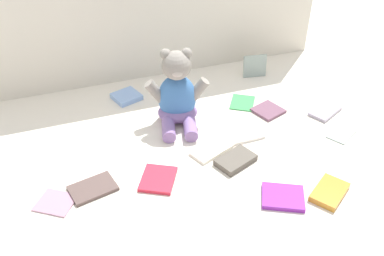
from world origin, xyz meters
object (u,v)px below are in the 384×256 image
object	(u,v)px
book_case_2	(268,111)
book_case_7	(243,136)
book_case_12	(93,188)
book_case_13	(56,202)
book_case_5	(325,111)
book_case_9	(158,179)
book_case_0	(126,97)
book_case_10	(341,134)
book_case_11	(236,160)
teddy_bear	(177,96)
book_case_8	(329,192)
book_case_3	(255,66)
book_case_1	(283,197)
book_case_6	(212,150)
book_case_4	(242,102)

from	to	relation	value
book_case_2	book_case_7	bearing A→B (deg)	15.98
book_case_12	book_case_13	bearing A→B (deg)	-92.47
book_case_5	book_case_13	world-z (taller)	book_case_5
book_case_9	book_case_7	bearing A→B (deg)	47.11
book_case_0	book_case_10	xyz separation A→B (m)	(0.63, -0.46, -0.01)
book_case_11	book_case_10	bearing A→B (deg)	-109.72
teddy_bear	book_case_11	bearing A→B (deg)	-56.56
book_case_5	book_case_9	xyz separation A→B (m)	(-0.66, -0.14, 0.00)
book_case_8	book_case_11	bearing A→B (deg)	7.77
book_case_3	book_case_12	bearing A→B (deg)	-139.35
book_case_12	book_case_10	bearing A→B (deg)	76.17
book_case_1	book_case_7	distance (m)	0.30
book_case_0	book_case_9	world-z (taller)	book_case_0
book_case_6	book_case_12	xyz separation A→B (m)	(-0.38, -0.05, -0.00)
book_case_5	book_case_13	size ratio (longest dim) A/B	1.19
book_case_0	book_case_6	bearing A→B (deg)	-173.50
book_case_5	book_case_13	xyz separation A→B (m)	(-0.96, -0.14, -0.00)
book_case_11	book_case_12	bearing A→B (deg)	64.62
book_case_4	book_case_11	xyz separation A→B (m)	(-0.16, -0.30, 0.01)
book_case_3	book_case_10	size ratio (longest dim) A/B	0.96
book_case_9	book_case_10	bearing A→B (deg)	29.60
book_case_4	book_case_9	distance (m)	0.51
book_case_9	book_case_13	world-z (taller)	book_case_9
book_case_1	teddy_bear	bearing A→B (deg)	-134.32
book_case_8	book_case_9	size ratio (longest dim) A/B	1.06
book_case_1	book_case_8	world-z (taller)	book_case_8
book_case_9	book_case_12	bearing A→B (deg)	-159.36
book_case_2	book_case_8	bearing A→B (deg)	66.02
teddy_bear	book_case_6	distance (m)	0.23
book_case_10	book_case_13	size ratio (longest dim) A/B	0.98
book_case_6	book_case_11	bearing A→B (deg)	-170.48
book_case_11	book_case_13	size ratio (longest dim) A/B	1.20
book_case_1	book_case_6	xyz separation A→B (m)	(-0.11, 0.26, -0.00)
book_case_3	book_case_10	world-z (taller)	book_case_3
book_case_2	book_case_10	size ratio (longest dim) A/B	0.97
teddy_bear	book_case_7	bearing A→B (deg)	-29.81
teddy_bear	book_case_2	world-z (taller)	teddy_bear
book_case_10	book_case_9	bearing A→B (deg)	60.70
book_case_3	book_case_4	world-z (taller)	book_case_3
book_case_12	book_case_2	bearing A→B (deg)	93.21
book_case_0	book_case_7	xyz separation A→B (m)	(0.31, -0.36, -0.00)
teddy_bear	book_case_5	xyz separation A→B (m)	(0.51, -0.13, -0.09)
book_case_3	book_case_11	bearing A→B (deg)	-112.75
book_case_6	book_case_8	size ratio (longest dim) A/B	1.13
book_case_6	book_case_13	bearing A→B (deg)	75.16
book_case_2	book_case_8	distance (m)	0.43
book_case_11	book_case_13	world-z (taller)	book_case_11
book_case_1	book_case_3	bearing A→B (deg)	-172.67
book_case_9	book_case_4	bearing A→B (deg)	64.65
book_case_7	book_case_11	bearing A→B (deg)	-35.80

